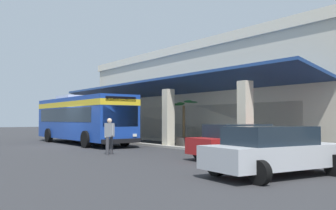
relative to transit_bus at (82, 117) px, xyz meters
name	(u,v)px	position (x,y,z in m)	size (l,w,h in m)	color
ground	(168,142)	(1.76, 5.96, -1.85)	(120.00, 120.00, 0.00)	#2D2D30
curb_strip	(137,143)	(2.80, 2.72, -1.79)	(29.68, 0.50, 0.12)	#9E998E
plaza_building	(238,97)	(2.80, 12.34, 1.63)	(25.03, 16.30, 6.95)	beige
transit_bus	(82,117)	(0.00, 0.00, 0.00)	(11.23, 2.90, 3.34)	#193D9E
parked_sedan_red	(240,141)	(13.39, 1.25, -1.10)	(2.75, 4.57, 1.47)	maroon
parked_sedan_silver	(274,151)	(17.18, -1.35, -1.10)	(2.73, 4.56, 1.47)	#B2B5BA
pedestrian	(109,134)	(8.26, -2.16, -0.88)	(0.70, 0.48, 1.72)	#38383D
potted_palm	(184,133)	(6.14, 4.02, -1.00)	(1.85, 1.71, 2.85)	#4C4742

